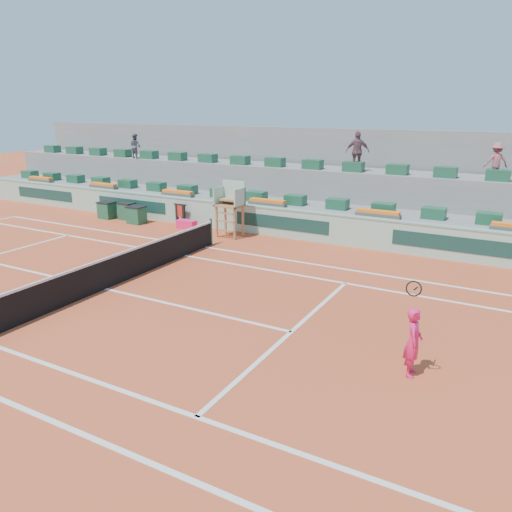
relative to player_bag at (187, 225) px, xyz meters
The scene contains 20 objects.
ground 8.05m from the player_bag, 71.79° to the right, with size 90.00×90.00×0.00m, color #AD4021.
seating_tier_lower 3.98m from the player_bag, 50.58° to the left, with size 36.00×4.00×1.20m, color gray.
seating_tier_upper 5.41m from the player_bag, 61.64° to the left, with size 36.00×2.40×2.60m, color gray.
stadium_back_wall 7.03m from the player_bag, 68.11° to the left, with size 36.00×0.40×4.40m, color gray.
player_bag is the anchor object (origin of this frame).
spectator_left 7.95m from the player_bag, 148.67° to the left, with size 0.67×0.52×1.37m, color #52515F.
spectator_mid 8.48m from the player_bag, 31.93° to the left, with size 1.05×0.44×1.79m, color #6C4851.
spectator_right 13.45m from the player_bag, 19.19° to the left, with size 0.96×0.55×1.48m, color #9F4F59.
court_lines 8.05m from the player_bag, 71.79° to the right, with size 23.89×11.09×0.01m.
tennis_net 8.05m from the player_bag, 71.79° to the right, with size 0.10×11.97×1.10m.
advertising_hoarding 2.71m from the player_bag, 18.63° to the left, with size 36.00×0.34×1.26m.
umpire_chair 2.85m from the player_bag, ahead, with size 1.10×0.90×2.40m.
seat_row_lower 3.53m from the player_bag, 40.64° to the left, with size 32.90×0.60×0.44m.
seat_row_upper 5.44m from the player_bag, 58.22° to the left, with size 32.90×0.60×0.44m.
flower_planters 2.04m from the player_bag, 53.25° to the left, with size 26.80×0.36×0.28m.
drink_cooler_a 2.83m from the player_bag, behind, with size 0.81×0.70×0.84m.
drink_cooler_b 3.86m from the player_bag, behind, with size 0.75×0.65×0.84m.
drink_cooler_c 4.91m from the player_bag, behind, with size 0.79×0.68×0.84m.
towel_rack 0.92m from the player_bag, 146.43° to the left, with size 0.68×0.11×1.03m.
tennis_player 14.61m from the player_bag, 34.62° to the right, with size 0.46×0.87×2.28m.
Camera 1 is at (11.18, -10.52, 5.50)m, focal length 35.00 mm.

